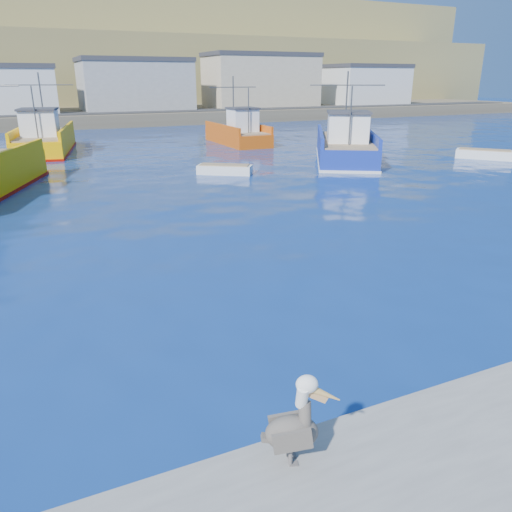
{
  "coord_description": "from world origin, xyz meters",
  "views": [
    {
      "loc": [
        -5.97,
        -8.93,
        6.05
      ],
      "look_at": [
        -0.19,
        3.59,
        1.1
      ],
      "focal_mm": 35.0,
      "sensor_mm": 36.0,
      "label": 1
    }
  ],
  "objects_px": {
    "trawler_yellow_b": "(45,140)",
    "skiff_extra": "(484,155)",
    "skiff_far": "(350,130)",
    "boat_orange": "(239,133)",
    "skiff_mid": "(225,170)",
    "pelican": "(295,426)",
    "trawler_blue": "(345,147)"
  },
  "relations": [
    {
      "from": "trawler_yellow_b",
      "to": "boat_orange",
      "type": "bearing_deg",
      "value": -4.81
    },
    {
      "from": "trawler_yellow_b",
      "to": "skiff_extra",
      "type": "height_order",
      "value": "trawler_yellow_b"
    },
    {
      "from": "skiff_mid",
      "to": "skiff_far",
      "type": "height_order",
      "value": "skiff_far"
    },
    {
      "from": "trawler_yellow_b",
      "to": "skiff_far",
      "type": "xyz_separation_m",
      "value": [
        33.44,
        3.31,
        -0.78
      ]
    },
    {
      "from": "boat_orange",
      "to": "skiff_far",
      "type": "xyz_separation_m",
      "value": [
        16.23,
        4.76,
        -0.8
      ]
    },
    {
      "from": "skiff_mid",
      "to": "skiff_far",
      "type": "bearing_deg",
      "value": 39.27
    },
    {
      "from": "trawler_yellow_b",
      "to": "skiff_far",
      "type": "bearing_deg",
      "value": 5.65
    },
    {
      "from": "skiff_extra",
      "to": "trawler_blue",
      "type": "bearing_deg",
      "value": 159.87
    },
    {
      "from": "skiff_mid",
      "to": "skiff_extra",
      "type": "height_order",
      "value": "skiff_extra"
    },
    {
      "from": "skiff_far",
      "to": "boat_orange",
      "type": "bearing_deg",
      "value": -163.66
    },
    {
      "from": "trawler_yellow_b",
      "to": "boat_orange",
      "type": "relative_size",
      "value": 1.32
    },
    {
      "from": "skiff_mid",
      "to": "pelican",
      "type": "xyz_separation_m",
      "value": [
        -8.85,
        -25.48,
        0.89
      ]
    },
    {
      "from": "trawler_yellow_b",
      "to": "pelican",
      "type": "xyz_separation_m",
      "value": [
        1.32,
        -41.19,
        0.09
      ]
    },
    {
      "from": "skiff_mid",
      "to": "skiff_extra",
      "type": "bearing_deg",
      "value": -6.62
    },
    {
      "from": "boat_orange",
      "to": "skiff_mid",
      "type": "xyz_separation_m",
      "value": [
        -7.04,
        -14.27,
        -0.82
      ]
    },
    {
      "from": "trawler_yellow_b",
      "to": "pelican",
      "type": "distance_m",
      "value": 41.21
    },
    {
      "from": "pelican",
      "to": "skiff_mid",
      "type": "bearing_deg",
      "value": 70.84
    },
    {
      "from": "trawler_yellow_b",
      "to": "skiff_far",
      "type": "distance_m",
      "value": 33.61
    },
    {
      "from": "skiff_far",
      "to": "skiff_extra",
      "type": "distance_m",
      "value": 21.58
    },
    {
      "from": "skiff_mid",
      "to": "skiff_extra",
      "type": "relative_size",
      "value": 0.88
    },
    {
      "from": "skiff_far",
      "to": "trawler_yellow_b",
      "type": "bearing_deg",
      "value": -174.35
    },
    {
      "from": "pelican",
      "to": "trawler_yellow_b",
      "type": "bearing_deg",
      "value": 91.83
    },
    {
      "from": "trawler_blue",
      "to": "boat_orange",
      "type": "bearing_deg",
      "value": 104.91
    },
    {
      "from": "boat_orange",
      "to": "trawler_yellow_b",
      "type": "bearing_deg",
      "value": 175.19
    },
    {
      "from": "trawler_blue",
      "to": "pelican",
      "type": "xyz_separation_m",
      "value": [
        -19.31,
        -26.9,
        0.07
      ]
    },
    {
      "from": "trawler_blue",
      "to": "skiff_extra",
      "type": "height_order",
      "value": "trawler_blue"
    },
    {
      "from": "skiff_mid",
      "to": "pelican",
      "type": "height_order",
      "value": "pelican"
    },
    {
      "from": "trawler_yellow_b",
      "to": "skiff_extra",
      "type": "xyz_separation_m",
      "value": [
        31.13,
        -18.15,
        -0.76
      ]
    },
    {
      "from": "skiff_mid",
      "to": "pelican",
      "type": "distance_m",
      "value": 26.99
    },
    {
      "from": "boat_orange",
      "to": "skiff_mid",
      "type": "height_order",
      "value": "boat_orange"
    },
    {
      "from": "trawler_yellow_b",
      "to": "skiff_extra",
      "type": "relative_size",
      "value": 2.89
    },
    {
      "from": "trawler_blue",
      "to": "skiff_far",
      "type": "bearing_deg",
      "value": 53.96
    }
  ]
}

